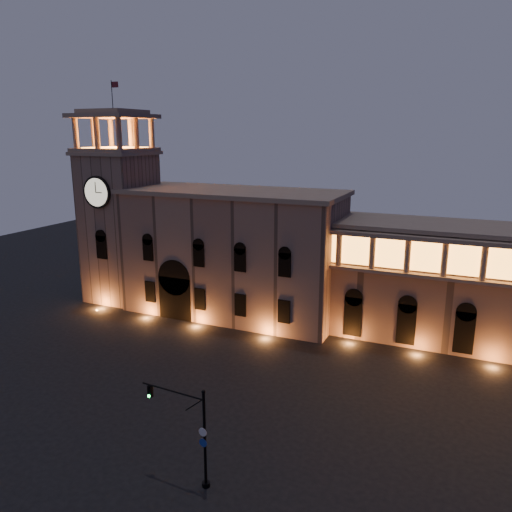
% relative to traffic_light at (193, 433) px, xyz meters
% --- Properties ---
extents(ground, '(160.00, 160.00, 0.00)m').
position_rel_traffic_light_xyz_m(ground, '(-11.43, 11.83, -4.09)').
color(ground, black).
rests_on(ground, ground).
extents(government_building, '(30.80, 12.80, 17.60)m').
position_rel_traffic_light_xyz_m(government_building, '(-13.50, 33.76, 4.68)').
color(government_building, '#886958').
rests_on(government_building, ground).
extents(clock_tower, '(9.80, 9.80, 32.40)m').
position_rel_traffic_light_xyz_m(clock_tower, '(-31.93, 32.81, 8.41)').
color(clock_tower, '#886958').
rests_on(clock_tower, ground).
extents(colonnade_wing, '(40.60, 11.50, 14.50)m').
position_rel_traffic_light_xyz_m(colonnade_wing, '(20.57, 35.75, 3.24)').
color(colonnade_wing, '#826453').
rests_on(colonnade_wing, ground).
extents(traffic_light, '(5.67, 0.76, 7.79)m').
position_rel_traffic_light_xyz_m(traffic_light, '(0.00, 0.00, 0.00)').
color(traffic_light, black).
rests_on(traffic_light, ground).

